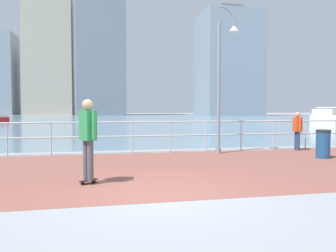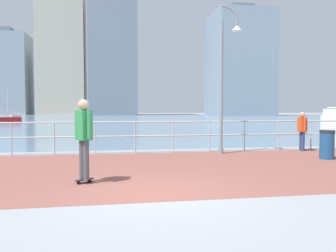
# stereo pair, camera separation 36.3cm
# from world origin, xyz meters

# --- Properties ---
(ground) EXTENTS (220.00, 220.00, 0.00)m
(ground) POSITION_xyz_m (0.00, 40.00, 0.00)
(ground) COLOR gray
(brick_paving) EXTENTS (28.00, 6.36, 0.01)m
(brick_paving) POSITION_xyz_m (0.00, 2.60, 0.00)
(brick_paving) COLOR brown
(brick_paving) RESTS_ON ground
(harbor_water) EXTENTS (180.00, 88.00, 0.00)m
(harbor_water) POSITION_xyz_m (0.00, 50.78, 0.00)
(harbor_water) COLOR #6B899E
(harbor_water) RESTS_ON ground
(waterfront_railing) EXTENTS (25.25, 0.06, 1.16)m
(waterfront_railing) POSITION_xyz_m (0.00, 5.78, 0.80)
(waterfront_railing) COLOR #B2BCC1
(waterfront_railing) RESTS_ON ground
(lamppost) EXTENTS (0.82, 0.36, 5.29)m
(lamppost) POSITION_xyz_m (3.21, 5.16, 2.93)
(lamppost) COLOR gray
(lamppost) RESTS_ON ground
(skateboarder) EXTENTS (0.39, 0.51, 1.80)m
(skateboarder) POSITION_xyz_m (-1.39, 1.10, 1.09)
(skateboarder) COLOR black
(skateboarder) RESTS_ON ground
(bystander) EXTENTS (0.28, 0.56, 1.50)m
(bystander) POSITION_xyz_m (6.39, 5.43, 0.87)
(bystander) COLOR navy
(bystander) RESTS_ON ground
(trash_bin) EXTENTS (0.46, 0.46, 0.93)m
(trash_bin) POSITION_xyz_m (5.98, 3.38, 0.47)
(trash_bin) COLOR navy
(trash_bin) RESTS_ON ground
(sailboat_ivory) EXTENTS (3.09, 2.37, 4.27)m
(sailboat_ivory) POSITION_xyz_m (-13.85, 38.06, 0.41)
(sailboat_ivory) COLOR #B21E1E
(sailboat_ivory) RESTS_ON ground
(tower_steel) EXTENTS (14.36, 11.62, 39.42)m
(tower_steel) POSITION_xyz_m (-16.81, 103.38, 18.88)
(tower_steel) COLOR #B2AD99
(tower_steel) RESTS_ON ground
(tower_brick) EXTENTS (15.47, 14.91, 29.64)m
(tower_brick) POSITION_xyz_m (33.40, 79.30, 13.99)
(tower_brick) COLOR #8493A3
(tower_brick) RESTS_ON ground
(tower_concrete) EXTENTS (13.75, 17.66, 45.30)m
(tower_concrete) POSITION_xyz_m (-0.77, 95.27, 21.81)
(tower_concrete) COLOR slate
(tower_concrete) RESTS_ON ground
(tower_beige) EXTENTS (15.82, 11.42, 27.34)m
(tower_beige) POSITION_xyz_m (-35.14, 105.00, 12.84)
(tower_beige) COLOR #8493A3
(tower_beige) RESTS_ON ground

